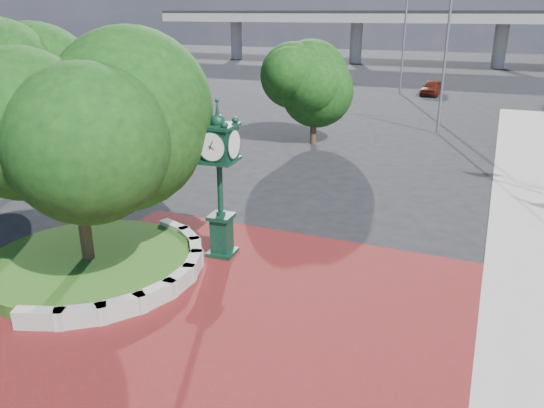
{
  "coord_description": "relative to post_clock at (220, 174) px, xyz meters",
  "views": [
    {
      "loc": [
        5.72,
        -11.13,
        7.37
      ],
      "look_at": [
        0.36,
        1.5,
        2.37
      ],
      "focal_mm": 35.0,
      "sensor_mm": 36.0,
      "label": 1
    }
  ],
  "objects": [
    {
      "name": "parked_car",
      "position": [
        1.69,
        38.38,
        -2.02
      ],
      "size": [
        1.9,
        4.12,
        1.37
      ],
      "primitive_type": "imported",
      "rotation": [
        0.0,
        0.0,
        -0.07
      ],
      "color": "#50180B",
      "rests_on": "ground"
    },
    {
      "name": "planter_wall",
      "position": [
        -0.93,
        -2.47,
        -2.43
      ],
      "size": [
        2.96,
        6.77,
        0.54
      ],
      "color": "#9E9B93",
      "rests_on": "ground"
    },
    {
      "name": "overpass",
      "position": [
        1.56,
        67.53,
        3.84
      ],
      "size": [
        90.0,
        12.0,
        7.5
      ],
      "color": "#9E9B93",
      "rests_on": "ground"
    },
    {
      "name": "tree_northwest",
      "position": [
        -11.22,
        2.53,
        1.42
      ],
      "size": [
        5.6,
        5.6,
        6.93
      ],
      "color": "#38281C",
      "rests_on": "ground"
    },
    {
      "name": "post_clock",
      "position": [
        0.0,
        0.0,
        0.0
      ],
      "size": [
        1.09,
        1.09,
        4.92
      ],
      "color": "black",
      "rests_on": "ground"
    },
    {
      "name": "plaza",
      "position": [
        1.78,
        -3.47,
        -2.68
      ],
      "size": [
        12.0,
        12.0,
        0.04
      ],
      "primitive_type": "cube",
      "color": "maroon",
      "rests_on": "ground"
    },
    {
      "name": "grass_bed",
      "position": [
        -3.22,
        -2.47,
        -2.5
      ],
      "size": [
        6.1,
        6.1,
        0.4
      ],
      "primitive_type": "cylinder",
      "color": "#224C15",
      "rests_on": "ground"
    },
    {
      "name": "street_lamp_far",
      "position": [
        -0.98,
        38.25,
        3.34
      ],
      "size": [
        2.31,
        0.57,
        10.31
      ],
      "color": "slate",
      "rests_on": "ground"
    },
    {
      "name": "tree_street",
      "position": [
        -2.22,
        15.53,
        0.54
      ],
      "size": [
        4.4,
        4.4,
        5.45
      ],
      "color": "#38281C",
      "rests_on": "ground"
    },
    {
      "name": "tree_planter",
      "position": [
        -3.22,
        -2.47,
        1.02
      ],
      "size": [
        5.2,
        5.2,
        6.33
      ],
      "color": "#38281C",
      "rests_on": "ground"
    },
    {
      "name": "ground",
      "position": [
        1.78,
        -2.47,
        -2.7
      ],
      "size": [
        200.0,
        200.0,
        0.0
      ],
      "primitive_type": "plane",
      "color": "black",
      "rests_on": "ground"
    },
    {
      "name": "street_lamp_near",
      "position": [
        4.38,
        21.5,
        2.37
      ],
      "size": [
        1.93,
        0.53,
        8.65
      ],
      "color": "slate",
      "rests_on": "ground"
    }
  ]
}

